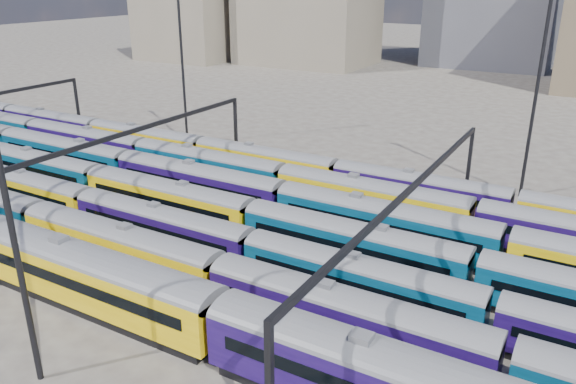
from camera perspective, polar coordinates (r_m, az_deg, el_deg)
The scene contains 12 objects.
ground at distance 49.41m, azimuth 0.54°, elevation -6.10°, with size 500.00×500.00×0.00m, color #423D38.
rake_0 at distance 31.20m, azimuth 11.11°, elevation -18.28°, with size 160.03×3.34×5.64m.
rake_1 at distance 41.11m, azimuth -7.07°, elevation -8.22°, with size 118.38×2.89×4.86m.
rake_2 at distance 45.06m, azimuth -3.84°, elevation -5.56°, with size 111.50×2.72×4.57m.
rake_3 at distance 50.41m, azimuth -3.77°, elevation -2.40°, with size 117.36×2.86×4.81m.
rake_4 at distance 54.11m, azimuth -0.57°, elevation -0.52°, with size 123.11×3.00×5.05m.
rake_5 at distance 59.57m, azimuth -0.57°, elevation 1.46°, with size 119.77×2.92×4.91m.
rake_6 at distance 66.39m, azimuth -2.45°, elevation 3.37°, with size 130.74×2.73×4.59m.
gantry_1 at distance 58.69m, azimuth -16.74°, elevation 4.57°, with size 0.35×40.35×8.03m.
gantry_2 at distance 43.01m, azimuth 12.25°, elevation -0.94°, with size 0.35×40.35×8.03m.
mast_1 at distance 79.82m, azimuth -10.82°, elevation 14.52°, with size 1.40×0.50×25.60m.
mast_3 at distance 63.24m, azimuth 24.26°, elevation 11.45°, with size 1.40×0.50×25.60m.
Camera 1 is at (21.59, -38.31, 22.53)m, focal length 35.00 mm.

